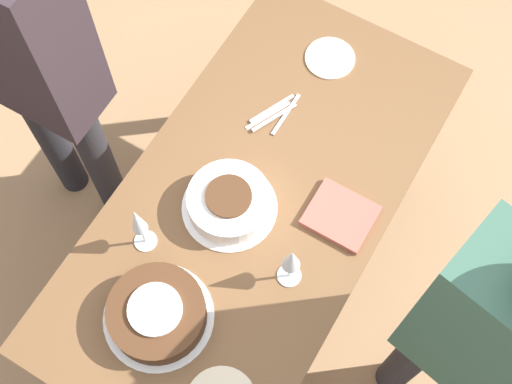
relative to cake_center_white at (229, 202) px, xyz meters
name	(u,v)px	position (x,y,z in m)	size (l,w,h in m)	color
ground_plane	(256,274)	(-0.07, 0.05, -0.81)	(12.00, 12.00, 0.00)	#A87F56
dining_table	(256,214)	(-0.07, 0.05, -0.17)	(1.53, 0.77, 0.76)	brown
cake_center_white	(229,202)	(0.00, 0.00, 0.00)	(0.29, 0.29, 0.09)	white
cake_front_chocolate	(157,314)	(0.39, 0.00, 0.00)	(0.31, 0.31, 0.09)	white
wine_glass_near	(138,222)	(0.22, -0.16, 0.11)	(0.07, 0.07, 0.23)	silver
wine_glass_far	(291,260)	(0.09, 0.26, 0.10)	(0.07, 0.07, 0.21)	silver
dessert_plate_left	(330,58)	(-0.63, 0.01, -0.04)	(0.17, 0.17, 0.01)	beige
fork_pile	(275,114)	(-0.35, -0.04, -0.04)	(0.20, 0.11, 0.01)	silver
napkin_stack	(341,215)	(-0.14, 0.30, -0.03)	(0.17, 0.19, 0.02)	#B75B4C
person_cutting	(29,56)	(-0.04, -0.71, 0.18)	(0.23, 0.40, 1.64)	#232328
person_watching	(487,346)	(0.05, 0.81, 0.13)	(0.30, 0.44, 1.55)	#232328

